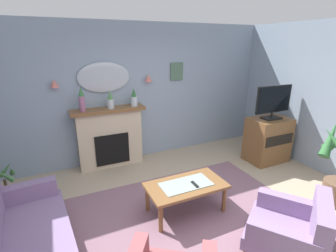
{
  "coord_description": "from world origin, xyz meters",
  "views": [
    {
      "loc": [
        -1.46,
        -2.26,
        2.3
      ],
      "look_at": [
        0.17,
        1.26,
        1.02
      ],
      "focal_mm": 26.62,
      "sensor_mm": 36.0,
      "label": 1
    }
  ],
  "objects_px": {
    "wall_mirror": "(104,77)",
    "fireplace": "(110,138)",
    "mantel_vase_right": "(82,99)",
    "wall_sconce_left": "(54,84)",
    "mantel_vase_centre": "(110,100)",
    "wall_sconce_right": "(148,78)",
    "floral_couch": "(18,237)",
    "tv_remote": "(195,184)",
    "potted_plant_small_fern": "(5,183)",
    "mantel_vase_left": "(134,98)",
    "armchair_by_coffee_table": "(293,228)",
    "framed_picture": "(177,72)",
    "tv_flatscreen": "(274,101)",
    "coffee_table": "(186,188)",
    "tv_cabinet": "(268,140)"
  },
  "relations": [
    {
      "from": "fireplace",
      "to": "floral_couch",
      "type": "xyz_separation_m",
      "value": [
        -1.43,
        -1.9,
        -0.25
      ]
    },
    {
      "from": "coffee_table",
      "to": "armchair_by_coffee_table",
      "type": "distance_m",
      "value": 1.38
    },
    {
      "from": "potted_plant_small_fern",
      "to": "mantel_vase_right",
      "type": "bearing_deg",
      "value": 21.28
    },
    {
      "from": "mantel_vase_centre",
      "to": "tv_remote",
      "type": "bearing_deg",
      "value": -70.89
    },
    {
      "from": "floral_couch",
      "to": "tv_flatscreen",
      "type": "distance_m",
      "value": 4.52
    },
    {
      "from": "wall_mirror",
      "to": "coffee_table",
      "type": "distance_m",
      "value": 2.52
    },
    {
      "from": "mantel_vase_left",
      "to": "armchair_by_coffee_table",
      "type": "distance_m",
      "value": 3.3
    },
    {
      "from": "mantel_vase_right",
      "to": "mantel_vase_centre",
      "type": "height_order",
      "value": "mantel_vase_right"
    },
    {
      "from": "mantel_vase_right",
      "to": "framed_picture",
      "type": "bearing_deg",
      "value": 5.27
    },
    {
      "from": "mantel_vase_centre",
      "to": "tv_flatscreen",
      "type": "xyz_separation_m",
      "value": [
        2.88,
        -1.13,
        -0.06
      ]
    },
    {
      "from": "wall_sconce_left",
      "to": "framed_picture",
      "type": "bearing_deg",
      "value": 1.46
    },
    {
      "from": "floral_couch",
      "to": "potted_plant_small_fern",
      "type": "bearing_deg",
      "value": 102.0
    },
    {
      "from": "coffee_table",
      "to": "tv_cabinet",
      "type": "distance_m",
      "value": 2.43
    },
    {
      "from": "tv_flatscreen",
      "to": "potted_plant_small_fern",
      "type": "height_order",
      "value": "tv_flatscreen"
    },
    {
      "from": "framed_picture",
      "to": "fireplace",
      "type": "bearing_deg",
      "value": -174.23
    },
    {
      "from": "mantel_vase_right",
      "to": "potted_plant_small_fern",
      "type": "distance_m",
      "value": 1.74
    },
    {
      "from": "wall_mirror",
      "to": "framed_picture",
      "type": "height_order",
      "value": "wall_mirror"
    },
    {
      "from": "framed_picture",
      "to": "floral_couch",
      "type": "distance_m",
      "value": 3.85
    },
    {
      "from": "wall_sconce_left",
      "to": "tv_cabinet",
      "type": "bearing_deg",
      "value": -17.94
    },
    {
      "from": "floral_couch",
      "to": "mantel_vase_centre",
      "type": "bearing_deg",
      "value": 51.57
    },
    {
      "from": "mantel_vase_centre",
      "to": "tv_flatscreen",
      "type": "relative_size",
      "value": 0.39
    },
    {
      "from": "framed_picture",
      "to": "tv_remote",
      "type": "distance_m",
      "value": 2.61
    },
    {
      "from": "mantel_vase_right",
      "to": "mantel_vase_centre",
      "type": "relative_size",
      "value": 1.3
    },
    {
      "from": "coffee_table",
      "to": "wall_mirror",
      "type": "bearing_deg",
      "value": 107.04
    },
    {
      "from": "wall_sconce_left",
      "to": "floral_couch",
      "type": "relative_size",
      "value": 0.08
    },
    {
      "from": "coffee_table",
      "to": "framed_picture",
      "type": "bearing_deg",
      "value": 66.96
    },
    {
      "from": "wall_mirror",
      "to": "tv_flatscreen",
      "type": "distance_m",
      "value": 3.24
    },
    {
      "from": "wall_sconce_right",
      "to": "tv_cabinet",
      "type": "distance_m",
      "value": 2.7
    },
    {
      "from": "tv_cabinet",
      "to": "tv_flatscreen",
      "type": "height_order",
      "value": "tv_flatscreen"
    },
    {
      "from": "tv_flatscreen",
      "to": "wall_sconce_left",
      "type": "bearing_deg",
      "value": 161.77
    },
    {
      "from": "wall_mirror",
      "to": "fireplace",
      "type": "bearing_deg",
      "value": -90.0
    },
    {
      "from": "armchair_by_coffee_table",
      "to": "tv_cabinet",
      "type": "distance_m",
      "value": 2.45
    },
    {
      "from": "framed_picture",
      "to": "tv_cabinet",
      "type": "bearing_deg",
      "value": -41.88
    },
    {
      "from": "fireplace",
      "to": "mantel_vase_right",
      "type": "xyz_separation_m",
      "value": [
        -0.45,
        -0.03,
        0.8
      ]
    },
    {
      "from": "framed_picture",
      "to": "armchair_by_coffee_table",
      "type": "relative_size",
      "value": 0.32
    },
    {
      "from": "floral_couch",
      "to": "tv_remote",
      "type": "bearing_deg",
      "value": -2.08
    },
    {
      "from": "mantel_vase_left",
      "to": "mantel_vase_right",
      "type": "bearing_deg",
      "value": -180.0
    },
    {
      "from": "fireplace",
      "to": "framed_picture",
      "type": "distance_m",
      "value": 1.91
    },
    {
      "from": "fireplace",
      "to": "mantel_vase_right",
      "type": "relative_size",
      "value": 3.15
    },
    {
      "from": "mantel_vase_centre",
      "to": "wall_sconce_left",
      "type": "bearing_deg",
      "value": 172.41
    },
    {
      "from": "mantel_vase_centre",
      "to": "wall_sconce_right",
      "type": "relative_size",
      "value": 2.36
    },
    {
      "from": "fireplace",
      "to": "mantel_vase_centre",
      "type": "height_order",
      "value": "mantel_vase_centre"
    },
    {
      "from": "armchair_by_coffee_table",
      "to": "tv_flatscreen",
      "type": "bearing_deg",
      "value": 50.89
    },
    {
      "from": "mantel_vase_centre",
      "to": "tv_flatscreen",
      "type": "height_order",
      "value": "tv_flatscreen"
    },
    {
      "from": "mantel_vase_right",
      "to": "wall_sconce_left",
      "type": "distance_m",
      "value": 0.51
    },
    {
      "from": "wall_mirror",
      "to": "tv_flatscreen",
      "type": "xyz_separation_m",
      "value": [
        2.93,
        -1.3,
        -0.46
      ]
    },
    {
      "from": "coffee_table",
      "to": "mantel_vase_right",
      "type": "bearing_deg",
      "value": 119.88
    },
    {
      "from": "fireplace",
      "to": "armchair_by_coffee_table",
      "type": "height_order",
      "value": "fireplace"
    },
    {
      "from": "mantel_vase_centre",
      "to": "mantel_vase_left",
      "type": "bearing_deg",
      "value": 0.0
    },
    {
      "from": "mantel_vase_right",
      "to": "wall_sconce_right",
      "type": "distance_m",
      "value": 1.34
    }
  ]
}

